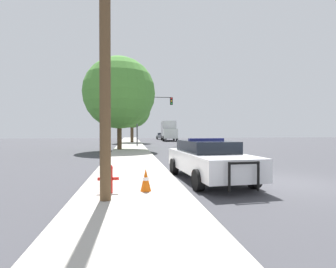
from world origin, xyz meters
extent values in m
plane|color=#3D3D42|center=(0.00, 0.00, 0.00)|extent=(110.00, 110.00, 0.00)
cube|color=#ADA89E|center=(-5.10, 0.00, 0.07)|extent=(3.00, 110.00, 0.13)
cube|color=white|center=(-2.39, 0.82, 0.66)|extent=(2.16, 5.00, 0.68)
cube|color=black|center=(-2.41, 1.06, 1.20)|extent=(1.75, 2.64, 0.41)
cylinder|color=black|center=(-1.39, -0.64, 0.32)|extent=(0.28, 0.65, 0.64)
cylinder|color=black|center=(-3.19, -0.75, 0.32)|extent=(0.28, 0.65, 0.64)
cylinder|color=black|center=(-1.59, 2.39, 0.32)|extent=(0.28, 0.65, 0.64)
cylinder|color=black|center=(-3.39, 2.27, 0.32)|extent=(0.28, 0.65, 0.64)
cylinder|color=black|center=(-1.81, -1.71, 0.57)|extent=(0.07, 0.07, 0.79)
cylinder|color=black|center=(-2.64, -1.77, 0.57)|extent=(0.07, 0.07, 0.79)
cylinder|color=black|center=(-2.22, -1.74, 0.93)|extent=(0.88, 0.13, 0.07)
cube|color=navy|center=(-2.41, 1.06, 1.45)|extent=(1.34, 0.29, 0.09)
cube|color=navy|center=(-1.47, 0.88, 0.69)|extent=(0.24, 3.51, 0.19)
cylinder|color=red|center=(-5.75, -1.17, 0.44)|extent=(0.23, 0.23, 0.62)
sphere|color=red|center=(-5.75, -1.17, 0.78)|extent=(0.24, 0.24, 0.24)
cylinder|color=red|center=(-5.94, -1.17, 0.50)|extent=(0.16, 0.09, 0.09)
cylinder|color=red|center=(-5.55, -1.17, 0.50)|extent=(0.16, 0.09, 0.09)
cylinder|color=brown|center=(-5.76, -1.90, 3.78)|extent=(0.26, 0.26, 7.30)
cylinder|color=#424247|center=(-4.32, 22.69, 3.02)|extent=(0.16, 0.16, 5.78)
cylinder|color=#424247|center=(-2.28, 22.69, 5.76)|extent=(4.07, 0.11, 0.11)
cube|color=black|center=(-0.25, 22.69, 5.31)|extent=(0.30, 0.24, 0.90)
sphere|color=red|center=(-0.25, 22.56, 5.61)|extent=(0.20, 0.20, 0.20)
sphere|color=orange|center=(-0.25, 22.56, 5.31)|extent=(0.20, 0.20, 0.20)
sphere|color=green|center=(-0.25, 22.56, 5.01)|extent=(0.20, 0.20, 0.20)
cube|color=slate|center=(1.32, 45.73, 0.63)|extent=(2.06, 4.49, 0.62)
cube|color=black|center=(1.31, 45.51, 1.13)|extent=(1.69, 2.37, 0.38)
cylinder|color=black|center=(0.52, 47.14, 0.33)|extent=(0.28, 0.67, 0.65)
cylinder|color=black|center=(2.29, 47.04, 0.33)|extent=(0.28, 0.67, 0.65)
cylinder|color=black|center=(0.36, 44.43, 0.33)|extent=(0.28, 0.67, 0.65)
cylinder|color=black|center=(2.13, 44.32, 0.33)|extent=(0.28, 0.67, 0.65)
cube|color=silver|center=(1.49, 34.62, 1.28)|extent=(2.43, 2.32, 1.61)
cube|color=#B2B2B7|center=(1.72, 38.52, 1.97)|extent=(2.63, 5.75, 2.99)
cylinder|color=black|center=(2.63, 34.77, 0.48)|extent=(0.33, 0.97, 0.95)
cylinder|color=black|center=(0.37, 34.90, 0.48)|extent=(0.33, 0.97, 0.95)
cylinder|color=black|center=(2.90, 39.50, 0.48)|extent=(0.33, 0.97, 0.95)
cylinder|color=black|center=(0.65, 39.63, 0.48)|extent=(0.33, 0.97, 0.95)
cylinder|color=#4C3823|center=(-6.08, 15.13, 1.75)|extent=(0.40, 0.40, 3.23)
sphere|color=#4C8E38|center=(-6.08, 15.13, 5.09)|extent=(6.30, 6.30, 6.30)
cylinder|color=brown|center=(-4.86, 29.41, 1.75)|extent=(0.44, 0.44, 3.24)
sphere|color=#4C8E38|center=(-4.86, 29.41, 4.82)|extent=(5.27, 5.27, 5.27)
cone|color=orange|center=(-4.76, -1.11, 0.44)|extent=(0.30, 0.30, 0.61)
cylinder|color=white|center=(-4.76, -1.11, 0.47)|extent=(0.16, 0.16, 0.09)
camera|label=1|loc=(-5.19, -8.22, 1.77)|focal=28.00mm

